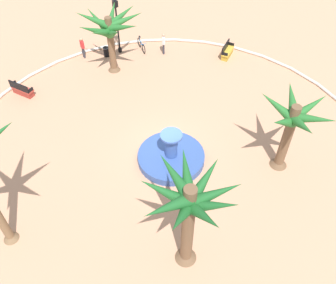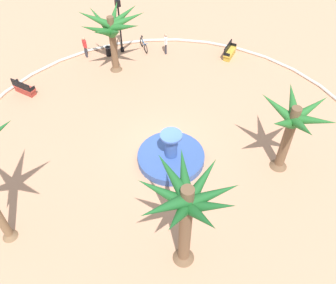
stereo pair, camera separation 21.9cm
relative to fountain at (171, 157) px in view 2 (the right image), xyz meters
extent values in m
plane|color=tan|center=(-0.10, -0.64, -0.30)|extent=(80.00, 80.00, 0.00)
torus|color=silver|center=(-0.10, -0.64, -0.20)|extent=(24.13, 24.13, 0.20)
cylinder|color=#38569E|center=(0.00, 0.00, -0.07)|extent=(3.66, 3.66, 0.45)
cylinder|color=#236093|center=(0.00, 0.00, -0.11)|extent=(3.22, 3.22, 0.34)
cylinder|color=#38569E|center=(0.00, 0.00, 0.86)|extent=(0.66, 0.66, 1.42)
cylinder|color=#3D5FAD|center=(0.00, 0.00, 1.63)|extent=(1.17, 1.17, 0.12)
cylinder|color=brown|center=(2.41, 5.22, 2.21)|extent=(0.50, 0.50, 5.02)
cone|color=brown|center=(2.41, 5.22, -0.05)|extent=(0.96, 0.96, 0.50)
cone|color=#1E6028|center=(3.37, 5.29, 4.43)|extent=(2.11, 0.71, 1.13)
cone|color=#1E6028|center=(3.10, 5.74, 4.22)|extent=(1.94, 1.66, 1.49)
cone|color=#1E6028|center=(2.44, 6.09, 4.23)|extent=(0.62, 2.03, 1.47)
cone|color=#1E6028|center=(1.90, 5.90, 4.21)|extent=(1.65, 1.94, 1.51)
cone|color=#1E6028|center=(1.58, 5.58, 4.30)|extent=(2.10, 1.34, 1.35)
cone|color=#1E6028|center=(1.58, 4.89, 4.28)|extent=(2.11, 1.27, 1.39)
cone|color=#1E6028|center=(2.01, 4.35, 4.43)|extent=(1.38, 2.12, 1.12)
cone|color=#1E6028|center=(2.46, 4.25, 4.46)|extent=(0.66, 2.10, 1.07)
cone|color=#1E6028|center=(3.07, 4.60, 4.29)|extent=(1.88, 1.81, 1.38)
cylinder|color=brown|center=(-0.96, -9.42, 1.71)|extent=(0.46, 0.46, 4.01)
cone|color=brown|center=(-0.96, -9.42, -0.05)|extent=(0.87, 0.87, 0.50)
cone|color=#28702D|center=(0.06, -9.30, 3.14)|extent=(2.38, 0.81, 1.64)
cone|color=#28702D|center=(-0.14, -8.76, 3.18)|extent=(2.19, 1.91, 1.56)
cone|color=#28702D|center=(-0.84, -8.41, 3.11)|extent=(0.84, 2.37, 1.68)
cone|color=#28702D|center=(-1.50, -8.44, 3.33)|extent=(1.66, 2.38, 1.30)
cone|color=#28702D|center=(-2.06, -9.14, 3.38)|extent=(2.49, 1.13, 1.19)
cone|color=#28702D|center=(-2.06, -9.74, 3.41)|extent=(2.48, 1.22, 1.15)
cone|color=#28702D|center=(-1.63, -10.32, 3.34)|extent=(1.88, 2.28, 1.28)
cone|color=#28702D|center=(-0.64, -10.38, 3.10)|extent=(1.26, 2.37, 1.70)
cone|color=#28702D|center=(-0.19, -10.26, 3.42)|extent=(2.05, 2.17, 1.13)
cylinder|color=brown|center=(-4.84, 3.27, 1.77)|extent=(0.49, 0.49, 4.13)
cone|color=brown|center=(-4.84, 3.27, -0.05)|extent=(0.94, 0.94, 0.50)
cone|color=#28702D|center=(-4.00, 3.39, 3.35)|extent=(2.03, 0.84, 1.45)
cone|color=#28702D|center=(-4.48, 4.10, 3.46)|extent=(1.31, 2.08, 1.26)
cone|color=#28702D|center=(-5.26, 4.09, 3.50)|extent=(1.42, 2.06, 1.18)
cone|color=#28702D|center=(-5.75, 3.33, 3.49)|extent=(2.06, 0.69, 1.21)
cone|color=#28702D|center=(-5.36, 2.49, 3.57)|extent=(1.59, 2.00, 1.06)
cone|color=#28702D|center=(-4.47, 2.45, 3.44)|extent=(1.34, 2.07, 1.29)
cone|color=brown|center=(8.80, 0.33, -0.05)|extent=(0.70, 0.70, 0.50)
cube|color=gold|center=(-8.98, -6.70, 0.15)|extent=(1.60, 1.31, 0.12)
cube|color=black|center=(-8.86, -6.87, 0.45)|extent=(1.37, 0.97, 0.50)
cube|color=gold|center=(-8.98, -6.70, -0.10)|extent=(1.48, 1.21, 0.39)
cube|color=black|center=(-9.60, -7.12, 0.29)|extent=(0.32, 0.42, 0.24)
cube|color=black|center=(-8.36, -6.28, 0.29)|extent=(0.32, 0.42, 0.24)
cube|color=#B73D33|center=(5.35, -9.98, 0.15)|extent=(1.24, 1.63, 0.12)
cube|color=black|center=(5.53, -9.87, 0.45)|extent=(0.88, 1.42, 0.50)
cube|color=#9C342B|center=(5.35, -9.98, -0.10)|extent=(1.14, 1.50, 0.39)
cube|color=black|center=(5.72, -10.63, 0.29)|extent=(0.43, 0.30, 0.24)
cube|color=black|center=(4.97, -9.33, 0.29)|extent=(0.43, 0.30, 0.24)
cylinder|color=black|center=(-2.36, -11.35, 1.49)|extent=(0.12, 0.12, 3.56)
cylinder|color=black|center=(-2.36, -11.35, -0.15)|extent=(0.28, 0.28, 0.30)
cube|color=black|center=(-2.36, -11.35, 3.49)|extent=(0.32, 0.32, 0.44)
sphere|color=#F2EDCC|center=(-2.36, -11.35, 3.49)|extent=(0.22, 0.22, 0.22)
cylinder|color=black|center=(-1.24, -11.35, 0.05)|extent=(0.40, 0.40, 0.70)
torus|color=#4C4C51|center=(-1.24, -11.35, 0.40)|extent=(0.46, 0.46, 0.06)
torus|color=black|center=(-3.82, -10.29, 0.06)|extent=(0.17, 0.72, 0.72)
torus|color=black|center=(-3.98, -11.27, 0.06)|extent=(0.17, 0.72, 0.72)
cylinder|color=#1E66B2|center=(-3.90, -10.78, 0.30)|extent=(0.20, 0.95, 0.05)
cylinder|color=#1E66B2|center=(-3.95, -11.13, 0.45)|extent=(0.04, 0.04, 0.30)
cube|color=black|center=(-3.95, -11.13, 0.62)|extent=(0.13, 0.21, 0.06)
cylinder|color=#1E66B2|center=(-3.83, -10.34, 0.43)|extent=(0.44, 0.10, 0.03)
cylinder|color=#33333D|center=(-5.13, -9.55, 0.12)|extent=(0.14, 0.14, 0.84)
cylinder|color=#33333D|center=(-5.05, -9.39, 0.12)|extent=(0.14, 0.14, 0.84)
cube|color=white|center=(-5.09, -9.47, 0.82)|extent=(0.34, 0.39, 0.56)
sphere|color=tan|center=(-5.09, -9.47, 1.22)|extent=(0.22, 0.22, 0.22)
cylinder|color=white|center=(-5.19, -9.67, 0.82)|extent=(0.09, 0.09, 0.53)
cylinder|color=white|center=(-4.98, -9.28, 0.82)|extent=(0.09, 0.09, 0.53)
cylinder|color=#33333D|center=(0.27, -12.13, 0.12)|extent=(0.14, 0.14, 0.83)
cylinder|color=#33333D|center=(0.26, -11.95, 0.12)|extent=(0.14, 0.14, 0.83)
cube|color=red|center=(0.27, -12.04, 0.81)|extent=(0.21, 0.34, 0.56)
sphere|color=tan|center=(0.27, -12.04, 1.21)|extent=(0.22, 0.22, 0.22)
cylinder|color=red|center=(0.27, -12.26, 0.81)|extent=(0.09, 0.09, 0.53)
cylinder|color=red|center=(0.26, -11.82, 0.81)|extent=(0.09, 0.09, 0.53)
camera|label=1|loc=(6.95, 11.28, 14.85)|focal=38.96mm
camera|label=2|loc=(6.76, 11.39, 14.85)|focal=38.96mm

